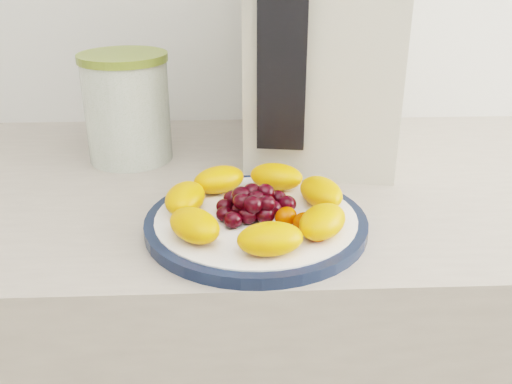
{
  "coord_description": "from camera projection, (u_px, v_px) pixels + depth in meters",
  "views": [
    {
      "loc": [
        -0.02,
        0.41,
        1.23
      ],
      "look_at": [
        0.01,
        1.04,
        0.95
      ],
      "focal_mm": 40.0,
      "sensor_mm": 36.0,
      "label": 1
    }
  ],
  "objects": [
    {
      "name": "fruit_plate",
      "position": [
        258.0,
        204.0,
        0.7
      ],
      "size": [
        0.24,
        0.24,
        0.04
      ],
      "color": "orange",
      "rests_on": "plate_face"
    },
    {
      "name": "appliance_body",
      "position": [
        324.0,
        31.0,
        0.9
      ],
      "size": [
        0.27,
        0.34,
        0.39
      ],
      "primitive_type": "cube",
      "rotation": [
        0.0,
        0.0,
        -0.16
      ],
      "color": "beige",
      "rests_on": "counter"
    },
    {
      "name": "plate_rim",
      "position": [
        256.0,
        223.0,
        0.71
      ],
      "size": [
        0.28,
        0.28,
        0.01
      ],
      "primitive_type": "cylinder",
      "color": "#111C34",
      "rests_on": "counter"
    },
    {
      "name": "appliance_panel",
      "position": [
        282.0,
        45.0,
        0.76
      ],
      "size": [
        0.07,
        0.03,
        0.29
      ],
      "primitive_type": "cube",
      "rotation": [
        0.0,
        0.0,
        -0.16
      ],
      "color": "black",
      "rests_on": "appliance_body"
    },
    {
      "name": "canister",
      "position": [
        128.0,
        111.0,
        0.9
      ],
      "size": [
        0.14,
        0.14,
        0.16
      ],
      "primitive_type": "cylinder",
      "rotation": [
        0.0,
        0.0,
        -0.04
      ],
      "color": "#395920",
      "rests_on": "counter"
    },
    {
      "name": "plate_face",
      "position": [
        256.0,
        222.0,
        0.71
      ],
      "size": [
        0.25,
        0.25,
        0.02
      ],
      "primitive_type": "cylinder",
      "color": "white",
      "rests_on": "counter"
    },
    {
      "name": "canister_lid",
      "position": [
        122.0,
        57.0,
        0.87
      ],
      "size": [
        0.14,
        0.14,
        0.01
      ],
      "primitive_type": "cylinder",
      "rotation": [
        0.0,
        0.0,
        -0.04
      ],
      "color": "olive",
      "rests_on": "canister"
    }
  ]
}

